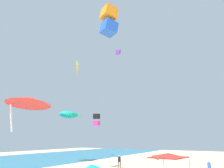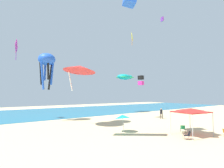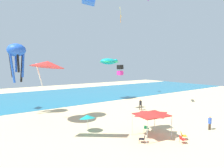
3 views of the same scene
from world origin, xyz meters
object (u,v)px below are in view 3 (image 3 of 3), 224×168
Objects in this scene: beach_umbrella at (87,117)px; kite_octopus_blue at (17,52)px; folding_chair_right_of_tent at (146,128)px; folding_chair_near_cooler at (182,139)px; kite_turtle_teal at (109,61)px; canopy_tent at (152,113)px; folding_chair_left_of_tent at (183,135)px; kite_box_black at (120,70)px; folding_chair_facing_ocean at (143,138)px; person_beachcomber at (140,104)px; person_far_stroller at (210,122)px; kite_delta_red at (48,64)px; kite_diamond_yellow at (121,13)px.

kite_octopus_blue is at bearing 110.49° from beach_umbrella.
folding_chair_right_of_tent is 4.56m from folding_chair_near_cooler.
canopy_tent is at bearing -115.46° from kite_turtle_teal.
folding_chair_left_of_tent is 26.74m from kite_octopus_blue.
kite_box_black is at bearing -56.48° from folding_chair_right_of_tent.
folding_chair_facing_ocean is at bearing -64.88° from beach_umbrella.
person_beachcomber is at bearing 179.51° from folding_chair_facing_ocean.
kite_box_black is (-2.73, 2.45, 6.01)m from person_beachcomber.
folding_chair_right_of_tent is 0.45× the size of kite_box_black.
beach_umbrella reaches higher than folding_chair_near_cooler.
folding_chair_right_of_tent is at bearing -115.24° from kite_turtle_teal.
person_far_stroller is 22.21m from kite_delta_red.
canopy_tent reaches higher than folding_chair_right_of_tent.
folding_chair_near_cooler is at bearing 152.65° from folding_chair_right_of_tent.
kite_box_black is at bearing 170.81° from person_beachcomber.
folding_chair_near_cooler is (1.20, -3.11, -2.20)m from canopy_tent.
folding_chair_facing_ocean is 0.47× the size of person_far_stroller.
person_far_stroller is 25.94m from kite_turtle_teal.
person_far_stroller is at bearing 121.22° from folding_chair_facing_ocean.
person_beachcomber is (7.43, 8.61, 0.62)m from folding_chair_right_of_tent.
kite_turtle_teal reaches higher than person_far_stroller.
folding_chair_near_cooler is 0.13× the size of kite_octopus_blue.
kite_octopus_blue reaches higher than folding_chair_right_of_tent.
kite_box_black is (12.88, 0.43, -1.00)m from kite_delta_red.
kite_delta_red is at bearing 76.00° from folding_chair_left_of_tent.
folding_chair_near_cooler is at bearing -156.21° from kite_diamond_yellow.
folding_chair_facing_ocean is 0.20× the size of kite_diamond_yellow.
person_far_stroller is at bearing -3.22° from kite_box_black.
folding_chair_right_of_tent is at bearing -34.52° from kite_box_black.
folding_chair_left_of_tent is (1.02, 0.59, 0.00)m from folding_chair_near_cooler.
canopy_tent is 0.79× the size of kite_turtle_teal.
kite_octopus_blue reaches higher than canopy_tent.
kite_box_black is at bearing 70.10° from kite_delta_red.
kite_turtle_teal is at bearing 3.40° from folding_chair_near_cooler.
canopy_tent is 2.01× the size of person_beachcomber.
folding_chair_facing_ocean is 15.81m from kite_delta_red.
kite_delta_red reaches higher than beach_umbrella.
beach_umbrella is 15.09m from person_far_stroller.
folding_chair_right_of_tent is 0.17× the size of kite_turtle_teal.
kite_turtle_teal is (8.42, 25.14, 8.35)m from folding_chair_near_cooler.
kite_diamond_yellow is at bearing 16.08° from folding_chair_left_of_tent.
folding_chair_near_cooler is at bearing -26.62° from kite_box_black.
folding_chair_right_of_tent is at bearing 28.03° from folding_chair_near_cooler.
kite_diamond_yellow reaches higher than kite_octopus_blue.
folding_chair_facing_ocean is 23.50m from kite_octopus_blue.
beach_umbrella is 22.95m from kite_turtle_teal.
beach_umbrella is at bearing -111.97° from folding_chair_facing_ocean.
kite_delta_red reaches higher than folding_chair_right_of_tent.
folding_chair_facing_ocean is at bearing -100.66° from person_beachcomber.
kite_octopus_blue reaches higher than beach_umbrella.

